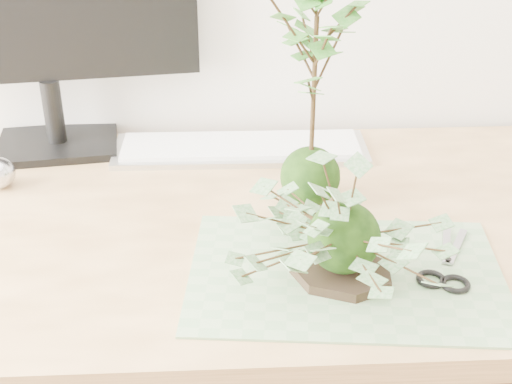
% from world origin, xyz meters
% --- Properties ---
extents(desk, '(1.60, 0.70, 0.74)m').
position_xyz_m(desk, '(0.08, 1.23, 0.65)').
color(desk, '#E0B275').
rests_on(desk, ground_plane).
extents(cutting_mat, '(0.48, 0.34, 0.00)m').
position_xyz_m(cutting_mat, '(0.13, 1.07, 0.74)').
color(cutting_mat, '#719C69').
rests_on(cutting_mat, desk).
extents(stone_dish, '(0.20, 0.20, 0.01)m').
position_xyz_m(stone_dish, '(0.12, 1.06, 0.75)').
color(stone_dish, black).
rests_on(stone_dish, cutting_mat).
extents(ivy_kokedama, '(0.33, 0.33, 0.21)m').
position_xyz_m(ivy_kokedama, '(0.12, 1.06, 0.86)').
color(ivy_kokedama, black).
rests_on(ivy_kokedama, stone_dish).
extents(maple_kokedama, '(0.27, 0.27, 0.42)m').
position_xyz_m(maple_kokedama, '(0.10, 1.28, 1.04)').
color(maple_kokedama, black).
rests_on(maple_kokedama, desk).
extents(keyboard, '(0.49, 0.15, 0.02)m').
position_xyz_m(keyboard, '(-0.01, 1.48, 0.75)').
color(keyboard, '#B7B7B7').
rests_on(keyboard, desk).
extents(scissors, '(0.09, 0.18, 0.01)m').
position_xyz_m(scissors, '(0.28, 1.05, 0.75)').
color(scissors, gray).
rests_on(scissors, cutting_mat).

